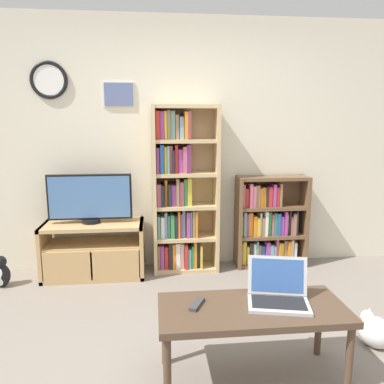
{
  "coord_description": "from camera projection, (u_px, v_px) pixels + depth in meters",
  "views": [
    {
      "loc": [
        -0.3,
        -2.02,
        1.55
      ],
      "look_at": [
        0.02,
        1.05,
        0.97
      ],
      "focal_mm": 35.0,
      "sensor_mm": 36.0,
      "label": 1
    }
  ],
  "objects": [
    {
      "name": "ground_plane",
      "position": [
        207.0,
        379.0,
        2.29
      ],
      "size": [
        18.0,
        18.0,
        0.0
      ],
      "primitive_type": "plane",
      "color": "gray"
    },
    {
      "name": "wall_back",
      "position": [
        181.0,
        145.0,
        3.95
      ],
      "size": [
        6.95,
        0.09,
        2.6
      ],
      "color": "beige",
      "rests_on": "ground_plane"
    },
    {
      "name": "tv_stand",
      "position": [
        94.0,
        250.0,
        3.77
      ],
      "size": [
        1.0,
        0.44,
        0.55
      ],
      "color": "tan",
      "rests_on": "ground_plane"
    },
    {
      "name": "television",
      "position": [
        90.0,
        198.0,
        3.7
      ],
      "size": [
        0.82,
        0.18,
        0.49
      ],
      "color": "black",
      "rests_on": "tv_stand"
    },
    {
      "name": "bookshelf_tall",
      "position": [
        181.0,
        193.0,
        3.86
      ],
      "size": [
        0.67,
        0.31,
        1.71
      ],
      "color": "tan",
      "rests_on": "ground_plane"
    },
    {
      "name": "bookshelf_short",
      "position": [
        268.0,
        224.0,
        4.04
      ],
      "size": [
        0.76,
        0.25,
        0.98
      ],
      "color": "brown",
      "rests_on": "ground_plane"
    },
    {
      "name": "coffee_table",
      "position": [
        252.0,
        315.0,
        2.21
      ],
      "size": [
        1.11,
        0.48,
        0.48
      ],
      "color": "#4C3828",
      "rests_on": "ground_plane"
    },
    {
      "name": "laptop",
      "position": [
        278.0,
        292.0,
        2.25
      ],
      "size": [
        0.41,
        0.35,
        0.25
      ],
      "rotation": [
        0.0,
        0.0,
        -0.22
      ],
      "color": "#B7BABC",
      "rests_on": "coffee_table"
    },
    {
      "name": "remote_near_laptop",
      "position": [
        197.0,
        304.0,
        2.21
      ],
      "size": [
        0.11,
        0.16,
        0.02
      ],
      "rotation": [
        0.0,
        0.0,
        5.83
      ],
      "color": "#38383A",
      "rests_on": "coffee_table"
    },
    {
      "name": "cat",
      "position": [
        375.0,
        331.0,
        2.6
      ],
      "size": [
        0.44,
        0.37,
        0.26
      ],
      "rotation": [
        0.0,
        0.0,
        0.64
      ],
      "color": "white",
      "rests_on": "ground_plane"
    },
    {
      "name": "penguin_figurine",
      "position": [
        1.0,
        273.0,
        3.54
      ],
      "size": [
        0.16,
        0.15,
        0.3
      ],
      "color": "black",
      "rests_on": "ground_plane"
    }
  ]
}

